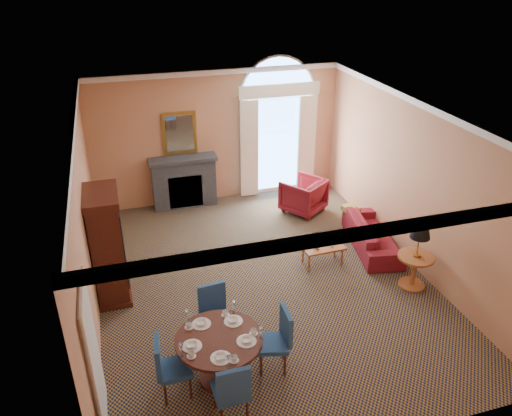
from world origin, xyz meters
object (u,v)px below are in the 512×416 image
object	(u,v)px
sofa	(373,235)
side_table	(418,249)
coffee_table	(323,247)
armoire	(108,247)
dining_table	(219,349)
armchair	(303,195)

from	to	relation	value
sofa	side_table	distance (m)	1.55
sofa	coffee_table	bearing A→B (deg)	114.54
sofa	armoire	bearing A→B (deg)	101.91
sofa	dining_table	bearing A→B (deg)	135.26
sofa	armchair	xyz separation A→B (m)	(-0.80, 1.94, 0.12)
side_table	coffee_table	bearing A→B (deg)	139.11
dining_table	side_table	world-z (taller)	side_table
coffee_table	dining_table	bearing A→B (deg)	-140.17
armchair	side_table	size ratio (longest dim) A/B	0.71
armchair	side_table	world-z (taller)	side_table
sofa	armchair	size ratio (longest dim) A/B	2.22
dining_table	sofa	bearing A→B (deg)	34.60
armoire	dining_table	size ratio (longest dim) A/B	1.64
armoire	armchair	distance (m)	4.95
armchair	side_table	distance (m)	3.53
armoire	sofa	bearing A→B (deg)	1.25
armoire	sofa	xyz separation A→B (m)	(5.27, 0.11, -0.69)
armoire	dining_table	world-z (taller)	armoire
armoire	armchair	size ratio (longest dim) A/B	2.26
armchair	side_table	xyz separation A→B (m)	(0.85, -3.40, 0.39)
dining_table	coffee_table	size ratio (longest dim) A/B	1.47
side_table	dining_table	bearing A→B (deg)	-162.81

